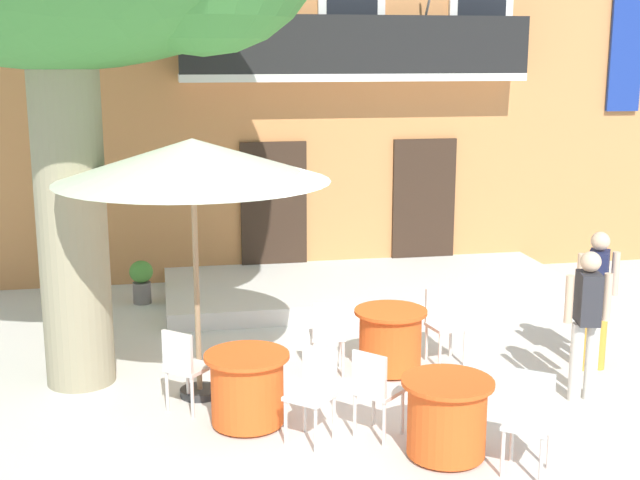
# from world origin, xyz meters

# --- Properties ---
(ground_plane) EXTENTS (120.00, 120.00, 0.00)m
(ground_plane) POSITION_xyz_m (0.00, 0.00, 0.00)
(ground_plane) COLOR silver
(building_facade) EXTENTS (13.00, 5.09, 7.50)m
(building_facade) POSITION_xyz_m (0.96, 6.99, 3.75)
(building_facade) COLOR #CC844C
(building_facade) RESTS_ON ground
(entrance_step_platform) EXTENTS (6.26, 2.68, 0.25)m
(entrance_step_platform) POSITION_xyz_m (0.96, 3.66, 0.12)
(entrance_step_platform) COLOR silver
(entrance_step_platform) RESTS_ON ground
(cafe_table_near_tree) EXTENTS (0.86, 0.86, 0.76)m
(cafe_table_near_tree) POSITION_xyz_m (-1.40, -0.78, 0.39)
(cafe_table_near_tree) COLOR #EA561E
(cafe_table_near_tree) RESTS_ON ground
(cafe_chair_near_tree_0) EXTENTS (0.56, 0.56, 0.91)m
(cafe_chair_near_tree_0) POSITION_xyz_m (-2.01, -0.34, 0.53)
(cafe_chair_near_tree_0) COLOR silver
(cafe_chair_near_tree_0) RESTS_ON ground
(cafe_chair_near_tree_1) EXTENTS (0.57, 0.57, 0.91)m
(cafe_chair_near_tree_1) POSITION_xyz_m (-0.80, -1.23, 0.53)
(cafe_chair_near_tree_1) COLOR silver
(cafe_chair_near_tree_1) RESTS_ON ground
(cafe_table_middle) EXTENTS (0.86, 0.86, 0.76)m
(cafe_table_middle) POSITION_xyz_m (0.42, 0.40, 0.39)
(cafe_table_middle) COLOR #EA561E
(cafe_table_middle) RESTS_ON ground
(cafe_chair_middle_0) EXTENTS (0.44, 0.44, 0.91)m
(cafe_chair_middle_0) POSITION_xyz_m (-0.33, 0.40, 0.53)
(cafe_chair_middle_0) COLOR silver
(cafe_chair_middle_0) RESTS_ON ground
(cafe_chair_middle_1) EXTENTS (0.47, 0.47, 0.91)m
(cafe_chair_middle_1) POSITION_xyz_m (1.15, 0.61, 0.53)
(cafe_chair_middle_1) COLOR silver
(cafe_chair_middle_1) RESTS_ON ground
(cafe_table_front) EXTENTS (0.86, 0.86, 0.76)m
(cafe_table_front) POSITION_xyz_m (0.35, -1.83, 0.39)
(cafe_table_front) COLOR #EA561E
(cafe_table_front) RESTS_ON ground
(cafe_chair_front_0) EXTENTS (0.57, 0.57, 0.91)m
(cafe_chair_front_0) POSITION_xyz_m (-0.21, -1.33, 0.53)
(cafe_chair_front_0) COLOR silver
(cafe_chair_front_0) RESTS_ON ground
(cafe_chair_front_1) EXTENTS (0.56, 0.56, 0.91)m
(cafe_chair_front_1) POSITION_xyz_m (1.00, -2.22, 0.53)
(cafe_chair_front_1) COLOR silver
(cafe_chair_front_1) RESTS_ON ground
(cafe_umbrella) EXTENTS (2.90, 2.90, 2.85)m
(cafe_umbrella) POSITION_xyz_m (-1.85, 0.07, 2.61)
(cafe_umbrella) COLOR #997A56
(cafe_umbrella) RESTS_ON ground
(ground_planter_left) EXTENTS (0.35, 0.35, 0.66)m
(ground_planter_left) POSITION_xyz_m (-2.52, 3.85, 0.37)
(ground_planter_left) COLOR slate
(ground_planter_left) RESTS_ON ground
(pedestrian_near_entrance) EXTENTS (0.53, 0.38, 1.67)m
(pedestrian_near_entrance) POSITION_xyz_m (2.26, -0.82, 0.94)
(pedestrian_near_entrance) COLOR silver
(pedestrian_near_entrance) RESTS_ON ground
(pedestrian_mid_plaza) EXTENTS (0.53, 0.40, 1.69)m
(pedestrian_mid_plaza) POSITION_xyz_m (2.82, 0.01, 0.95)
(pedestrian_mid_plaza) COLOR gold
(pedestrian_mid_plaza) RESTS_ON ground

